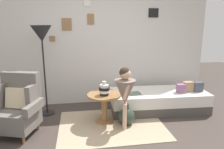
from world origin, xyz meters
The scene contains 14 objects.
ground_plane centered at (0.00, 0.00, 0.00)m, with size 12.00×12.00×0.00m, color #423833.
gallery_wall centered at (0.00, 1.95, 1.30)m, with size 4.80×0.12×2.60m.
rug centered at (0.10, 0.72, 0.01)m, with size 1.78×1.36×0.01m, color tan.
armchair centered at (-1.40, 0.72, 0.44)m, with size 0.87×0.75×0.97m.
daybed centered at (1.14, 1.24, 0.20)m, with size 1.93×0.88×0.40m.
pillow_head centered at (1.90, 1.10, 0.49)m, with size 0.19×0.12×0.19m, color #474C56.
pillow_mid centered at (1.71, 1.14, 0.50)m, with size 0.19×0.12×0.19m, color tan.
pillow_back centered at (1.54, 1.08, 0.48)m, with size 0.16×0.12×0.17m, color gray.
side_table centered at (0.00, 0.87, 0.38)m, with size 0.59×0.59×0.52m.
vase_striped centered at (-0.01, 0.82, 0.62)m, with size 0.18×0.18×0.24m.
floor_lamp centered at (-1.06, 1.41, 1.47)m, with size 0.37×0.37×1.69m.
person_child centered at (0.30, 0.58, 0.66)m, with size 0.34×0.34×1.05m.
book_on_daybed centered at (0.61, 1.13, 0.42)m, with size 0.22×0.16×0.03m, color slate.
demijohn_near centered at (0.36, 0.71, 0.15)m, with size 0.30×0.30×0.38m.
Camera 1 is at (-0.43, -2.63, 1.73)m, focal length 34.26 mm.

